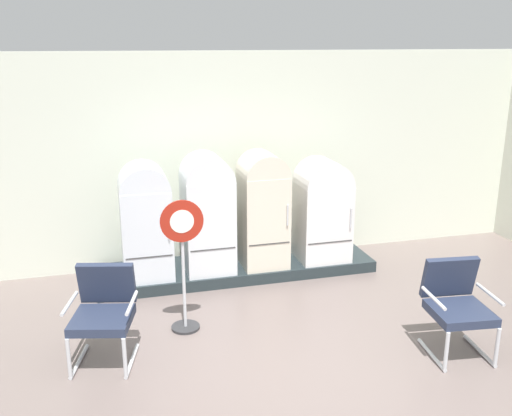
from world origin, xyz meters
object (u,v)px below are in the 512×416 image
Objects in this scene: refrigerator_1 at (207,209)px; armchair_left at (104,309)px; armchair_right at (456,302)px; refrigerator_3 at (322,207)px; sign_stand at (183,267)px; refrigerator_0 at (145,218)px; refrigerator_2 at (263,206)px.

refrigerator_1 reaches higher than armchair_left.
refrigerator_1 is 1.61× the size of armchair_right.
sign_stand is (-2.13, -1.29, -0.14)m from refrigerator_3.
refrigerator_1 is 1.11× the size of refrigerator_3.
sign_stand reaches higher than armchair_right.
refrigerator_3 is 3.45m from armchair_left.
refrigerator_1 is 1.61m from refrigerator_3.
refrigerator_0 is 1.54× the size of armchair_right.
sign_stand reaches higher than armchair_left.
refrigerator_0 is at bearing 102.77° from sign_stand.
armchair_left is 0.97m from sign_stand.
refrigerator_2 is (1.56, 0.00, 0.04)m from refrigerator_0.
sign_stand is at bearing -111.37° from refrigerator_1.
refrigerator_1 is at bearing 130.16° from armchair_right.
refrigerator_2 is at bearing 38.32° from armchair_left.
refrigerator_1 is 2.24m from armchair_left.
refrigerator_2 is at bearing 0.07° from refrigerator_0.
armchair_left is (-1.38, -1.71, -0.44)m from refrigerator_1.
armchair_right is at bearing -61.23° from refrigerator_2.
refrigerator_3 is at bearing -1.04° from refrigerator_1.
refrigerator_3 is at bearing 29.36° from armchair_left.
refrigerator_2 is 1.61× the size of armchair_right.
refrigerator_2 is 1.61× the size of armchair_left.
refrigerator_0 is 1.82m from armchair_left.
refrigerator_1 is (0.81, 0.03, 0.04)m from refrigerator_0.
refrigerator_1 is at bearing 178.96° from refrigerator_3.
refrigerator_2 is 1.03× the size of sign_stand.
refrigerator_0 is 1.56m from refrigerator_2.
refrigerator_2 is at bearing 118.77° from armchair_right.
sign_stand is (-2.63, 1.18, 0.20)m from armchair_right.
armchair_right is (2.92, -2.47, -0.40)m from refrigerator_0.
sign_stand is at bearing -77.23° from refrigerator_0.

